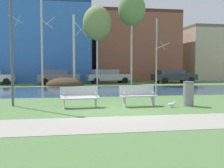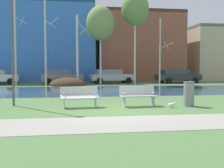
# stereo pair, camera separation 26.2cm
# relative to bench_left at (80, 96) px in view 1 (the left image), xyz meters

# --- Properties ---
(ground_plane) EXTENTS (120.00, 120.00, 0.00)m
(ground_plane) POSITION_rel_bench_left_xyz_m (1.27, 8.86, -0.47)
(ground_plane) COLOR #4C703D
(paved_path_strip) EXTENTS (60.00, 2.29, 0.01)m
(paved_path_strip) POSITION_rel_bench_left_xyz_m (1.27, -3.50, -0.47)
(paved_path_strip) COLOR gray
(paved_path_strip) RESTS_ON ground
(river_band) EXTENTS (80.00, 8.55, 0.01)m
(river_band) POSITION_rel_bench_left_xyz_m (1.27, 8.21, -0.47)
(river_band) COLOR #33516B
(river_band) RESTS_ON ground
(soil_mound) EXTENTS (3.58, 3.20, 1.54)m
(soil_mound) POSITION_rel_bench_left_xyz_m (-0.74, 14.28, -0.47)
(soil_mound) COLOR #423021
(soil_mound) RESTS_ON ground
(bench_left) EXTENTS (1.64, 0.70, 0.87)m
(bench_left) POSITION_rel_bench_left_xyz_m (0.00, 0.00, 0.00)
(bench_left) COLOR #B2B5B7
(bench_left) RESTS_ON ground
(bench_right) EXTENTS (1.64, 0.70, 0.87)m
(bench_right) POSITION_rel_bench_left_xyz_m (2.53, 0.00, 0.00)
(bench_right) COLOR #B2B5B7
(bench_right) RESTS_ON ground
(trash_bin) EXTENTS (0.48, 0.48, 1.07)m
(trash_bin) POSITION_rel_bench_left_xyz_m (4.70, -0.32, 0.08)
(trash_bin) COLOR gray
(trash_bin) RESTS_ON ground
(seagull) EXTENTS (0.40, 0.15, 0.25)m
(seagull) POSITION_rel_bench_left_xyz_m (3.83, -0.62, -0.34)
(seagull) COLOR white
(seagull) RESTS_ON ground
(streetlamp) EXTENTS (0.32, 0.32, 5.78)m
(streetlamp) POSITION_rel_bench_left_xyz_m (-2.85, 0.88, 3.34)
(streetlamp) COLOR #4C4C51
(streetlamp) RESTS_ON ground
(birch_far_left) EXTENTS (1.15, 1.92, 9.24)m
(birch_far_left) POSITION_rel_bench_left_xyz_m (-5.49, 14.68, 4.20)
(birch_far_left) COLOR beige
(birch_far_left) RESTS_ON ground
(birch_left) EXTENTS (1.32, 2.26, 9.18)m
(birch_left) POSITION_rel_bench_left_xyz_m (-2.68, 13.81, 4.16)
(birch_left) COLOR beige
(birch_left) RESTS_ON ground
(birch_center_left) EXTENTS (1.38, 2.35, 6.58)m
(birch_center_left) POSITION_rel_bench_left_xyz_m (0.19, 14.33, 2.93)
(birch_center_left) COLOR beige
(birch_center_left) RESTS_ON ground
(birch_center) EXTENTS (2.67, 2.67, 7.47)m
(birch_center) POSITION_rel_bench_left_xyz_m (2.33, 14.18, 5.34)
(birch_center) COLOR #BCB7A8
(birch_center) RESTS_ON ground
(birch_center_right) EXTENTS (2.64, 2.64, 9.35)m
(birch_center_right) POSITION_rel_bench_left_xyz_m (5.70, 14.38, 6.79)
(birch_center_right) COLOR beige
(birch_center_right) RESTS_ON ground
(birch_right) EXTENTS (1.34, 2.11, 6.36)m
(birch_right) POSITION_rel_bench_left_xyz_m (8.05, 13.76, 2.74)
(birch_right) COLOR #BCB7A8
(birch_right) RESTS_ON ground
(parked_sedan_second_grey) EXTENTS (4.27, 2.44, 1.47)m
(parked_sedan_second_grey) POSITION_rel_bench_left_xyz_m (-1.46, 16.42, 0.31)
(parked_sedan_second_grey) COLOR slate
(parked_sedan_second_grey) RESTS_ON ground
(parked_hatch_third_silver) EXTENTS (4.82, 2.40, 1.47)m
(parked_hatch_third_silver) POSITION_rel_bench_left_xyz_m (3.78, 17.12, 0.31)
(parked_hatch_third_silver) COLOR #B2B5BC
(parked_hatch_third_silver) RESTS_ON ground
(parked_wagon_fourth_dark) EXTENTS (4.84, 2.46, 1.40)m
(parked_wagon_fourth_dark) POSITION_rel_bench_left_xyz_m (10.85, 16.39, 0.28)
(parked_wagon_fourth_dark) COLOR #282B30
(parked_wagon_fourth_dark) RESTS_ON ground
(building_blue_store) EXTENTS (13.69, 9.82, 9.23)m
(building_blue_store) POSITION_rel_bench_left_xyz_m (-4.63, 23.74, 4.14)
(building_blue_store) COLOR #3870C6
(building_blue_store) RESTS_ON ground
(building_brick_low) EXTENTS (10.49, 7.84, 8.66)m
(building_brick_low) POSITION_rel_bench_left_xyz_m (8.21, 23.84, 3.86)
(building_brick_low) COLOR brown
(building_brick_low) RESTS_ON ground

